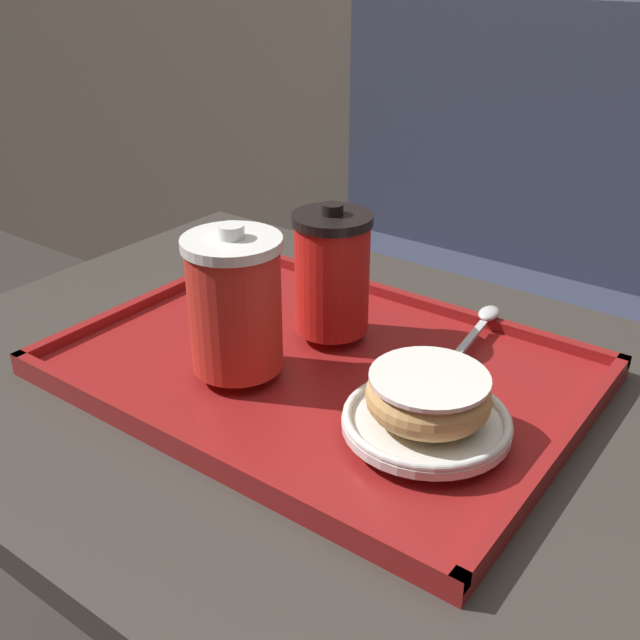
{
  "coord_description": "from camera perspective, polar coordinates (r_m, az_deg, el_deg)",
  "views": [
    {
      "loc": [
        0.37,
        -0.52,
        1.1
      ],
      "look_at": [
        -0.03,
        0.01,
        0.76
      ],
      "focal_mm": 42.0,
      "sensor_mm": 36.0,
      "label": 1
    }
  ],
  "objects": [
    {
      "name": "coffee_cup_rear",
      "position": [
        0.78,
        0.92,
        3.67
      ],
      "size": [
        0.08,
        0.08,
        0.14
      ],
      "color": "red",
      "rests_on": "serving_tray"
    },
    {
      "name": "donut_chocolate_glazed",
      "position": [
        0.64,
        8.26,
        -5.65
      ],
      "size": [
        0.11,
        0.11,
        0.04
      ],
      "color": "tan",
      "rests_on": "plate_with_chocolate_donut"
    },
    {
      "name": "spoon",
      "position": [
        0.83,
        12.19,
        -0.25
      ],
      "size": [
        0.03,
        0.16,
        0.01
      ],
      "rotation": [
        0.0,
        0.0,
        1.69
      ],
      "color": "silver",
      "rests_on": "serving_tray"
    },
    {
      "name": "serving_tray",
      "position": [
        0.77,
        0.0,
        -3.78
      ],
      "size": [
        0.51,
        0.37,
        0.02
      ],
      "color": "maroon",
      "rests_on": "cafe_table"
    },
    {
      "name": "coffee_cup_front",
      "position": [
        0.71,
        -6.5,
        1.31
      ],
      "size": [
        0.09,
        0.09,
        0.15
      ],
      "color": "red",
      "rests_on": "serving_tray"
    },
    {
      "name": "plate_with_chocolate_donut",
      "position": [
        0.66,
        8.11,
        -7.57
      ],
      "size": [
        0.15,
        0.15,
        0.01
      ],
      "color": "white",
      "rests_on": "serving_tray"
    },
    {
      "name": "cafe_table",
      "position": [
        0.84,
        1.09,
        -13.99
      ],
      "size": [
        0.94,
        0.65,
        0.7
      ],
      "color": "#38332D",
      "rests_on": "ground_plane"
    },
    {
      "name": "booth_bench",
      "position": [
        1.64,
        18.62,
        -3.1
      ],
      "size": [
        1.28,
        0.44,
        1.0
      ],
      "color": "#33384C",
      "rests_on": "ground_plane"
    }
  ]
}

